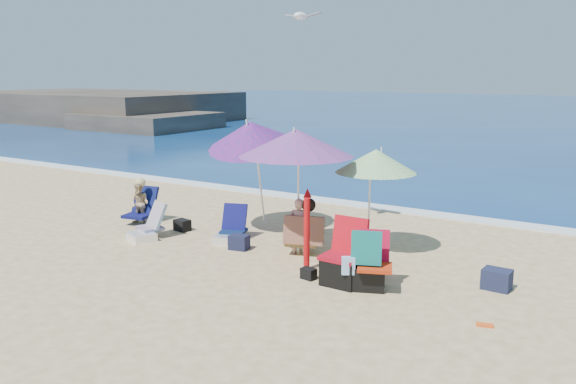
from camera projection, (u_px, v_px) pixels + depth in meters
The scene contains 19 objects.
ground at pixel (271, 269), 9.63m from camera, with size 120.00×120.00×0.00m.
foam at pixel (390, 209), 13.87m from camera, with size 120.00×0.50×0.04m.
headland at pixel (99, 112), 40.07m from camera, with size 20.50×11.50×2.60m.
umbrella_turquoise at pixel (296, 143), 9.99m from camera, with size 2.39×2.39×2.28m.
umbrella_striped at pixel (376, 161), 10.20m from camera, with size 1.75×1.75×1.91m.
umbrella_blue at pixel (251, 134), 11.52m from camera, with size 2.13×2.19×2.44m.
furled_umbrella at pixel (307, 226), 9.53m from camera, with size 0.25×0.33×1.33m.
chair_navy at pixel (231, 232), 11.24m from camera, with size 0.66×0.84×0.67m.
chair_rainbow at pixel (147, 230), 11.39m from camera, with size 0.69×0.90×0.69m.
camp_chair_left at pixel (343, 265), 8.93m from camera, with size 0.60×0.60×1.01m.
camp_chair_right at pixel (369, 268), 8.71m from camera, with size 0.75×0.69×0.92m.
person_center at pixel (302, 228), 10.32m from camera, with size 0.83×0.71×1.03m.
person_left at pixel (140, 203), 12.51m from camera, with size 0.66×0.79×0.99m.
bag_navy_a at pixel (239, 242), 10.71m from camera, with size 0.38×0.30×0.27m.
bag_black_a at pixel (182, 225), 11.99m from camera, with size 0.35×0.28×0.23m.
bag_navy_b at pixel (497, 279), 8.73m from camera, with size 0.42×0.32×0.31m.
bag_black_b at pixel (309, 274), 9.17m from camera, with size 0.25×0.20×0.18m.
orange_item at pixel (485, 325), 7.47m from camera, with size 0.23×0.14×0.03m.
seagull at pixel (301, 16), 10.82m from camera, with size 0.82×0.39×0.14m.
Camera 1 is at (5.09, -7.65, 3.18)m, focal length 36.45 mm.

